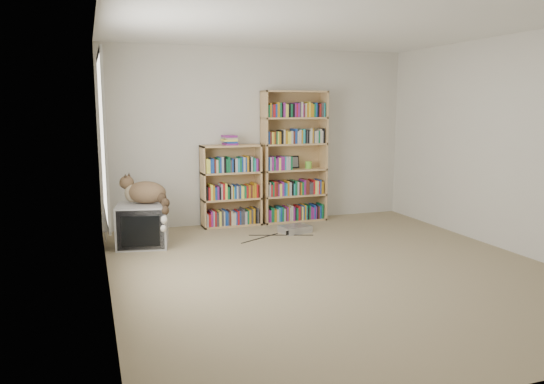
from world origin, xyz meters
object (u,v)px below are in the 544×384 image
object	(u,v)px
crt_tv	(142,225)
bookcase_short	(231,189)
dvd_player	(295,229)
cat	(148,196)
bookcase_tall	(294,160)

from	to	relation	value
crt_tv	bookcase_short	bearing A→B (deg)	40.23
bookcase_short	dvd_player	xyz separation A→B (m)	(0.71, -0.70, -0.48)
dvd_player	cat	bearing A→B (deg)	166.83
cat	dvd_player	xyz separation A→B (m)	(1.93, 0.04, -0.57)
cat	dvd_player	size ratio (longest dim) A/B	1.98
crt_tv	cat	xyz separation A→B (m)	(0.09, 0.01, 0.36)
bookcase_tall	crt_tv	bearing A→B (deg)	-161.58
crt_tv	dvd_player	bearing A→B (deg)	11.68
bookcase_tall	bookcase_short	size ratio (longest dim) A/B	1.65
crt_tv	bookcase_tall	xyz separation A→B (m)	(2.26, 0.75, 0.65)
crt_tv	bookcase_short	xyz separation A→B (m)	(1.31, 0.75, 0.27)
crt_tv	dvd_player	distance (m)	2.02
crt_tv	bookcase_tall	size ratio (longest dim) A/B	0.36
cat	dvd_player	distance (m)	2.01
cat	bookcase_short	bearing A→B (deg)	59.79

